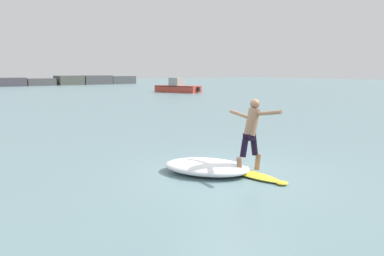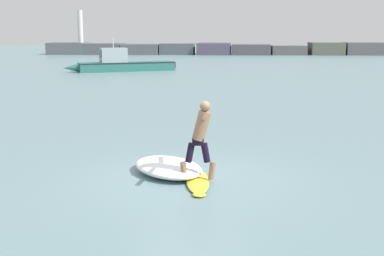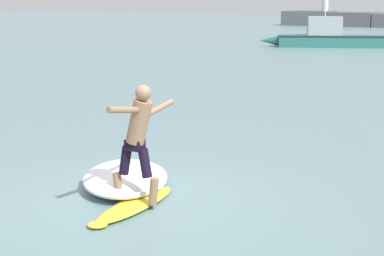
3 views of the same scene
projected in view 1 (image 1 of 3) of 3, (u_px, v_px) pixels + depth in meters
name	position (u px, v px, depth m)	size (l,w,h in m)	color
ground_plane	(234.00, 173.00, 9.43)	(200.00, 200.00, 0.00)	slate
surfboard	(250.00, 174.00, 9.21)	(0.65, 2.17, 0.22)	yellow
surfer	(252.00, 129.00, 9.11)	(0.82, 1.67, 1.80)	#8A664A
small_boat_offshore	(177.00, 88.00, 44.50)	(3.76, 6.48, 2.64)	#BB3F30
wave_foam_at_tail	(206.00, 167.00, 9.39)	(2.37, 2.60, 0.33)	white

